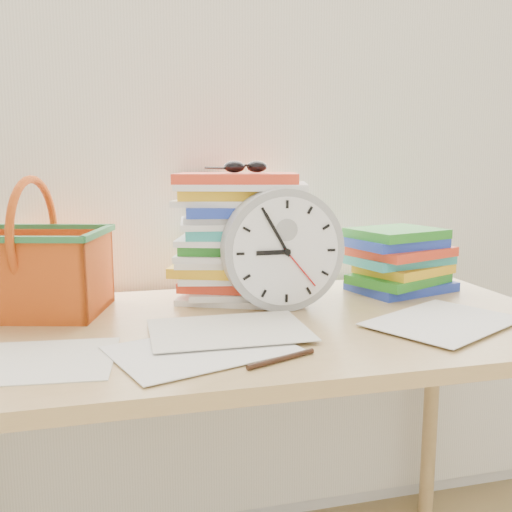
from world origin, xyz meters
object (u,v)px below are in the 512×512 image
object	(u,v)px
book_stack	(399,260)
paper_stack	(241,236)
clock	(283,250)
desk	(244,355)
basket	(35,247)

from	to	relation	value
book_stack	paper_stack	bearing A→B (deg)	174.24
clock	book_stack	world-z (taller)	clock
desk	book_stack	bearing A→B (deg)	21.69
basket	clock	bearing A→B (deg)	3.66
paper_stack	book_stack	world-z (taller)	paper_stack
clock	basket	bearing A→B (deg)	168.48
paper_stack	clock	xyz separation A→B (m)	(0.06, -0.14, -0.02)
book_stack	basket	xyz separation A→B (m)	(-0.89, 0.01, 0.07)
basket	desk	bearing A→B (deg)	-8.72
desk	book_stack	distance (m)	0.52
desk	book_stack	size ratio (longest dim) A/B	5.06
book_stack	clock	bearing A→B (deg)	-163.85
clock	paper_stack	bearing A→B (deg)	114.30
clock	book_stack	distance (m)	0.37
clock	basket	distance (m)	0.55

